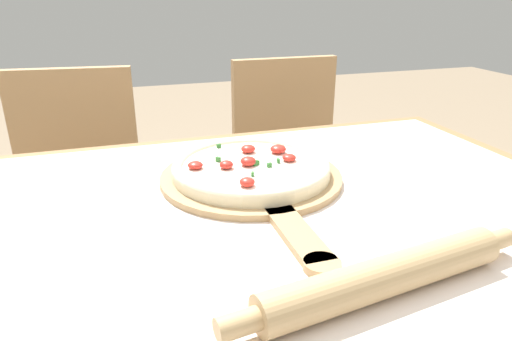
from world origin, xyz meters
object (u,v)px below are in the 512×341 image
Objects in this scene: rolling_pin at (385,276)px; chair_right at (292,167)px; pizza at (251,167)px; pizza_peel at (254,181)px; chair_left at (79,193)px.

rolling_pin is 1.12m from chair_right.
pizza is 0.70× the size of rolling_pin.
pizza_peel is 0.57× the size of chair_left.
rolling_pin is at bearing -106.42° from chair_right.
pizza_peel is at bearing -90.09° from pizza.
chair_right is at bearing 73.49° from rolling_pin.
chair_left is 1.00× the size of chair_right.
rolling_pin is at bearing -61.91° from chair_left.
rolling_pin is 1.15m from chair_left.
chair_right is (0.35, 0.66, -0.29)m from pizza.
pizza_peel is at bearing -55.31° from chair_left.
pizza_peel is 0.82m from chair_left.
chair_right is at bearing 6.30° from chair_left.
chair_right is at bearing 61.77° from pizza.
pizza and rolling_pin have the same top height.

